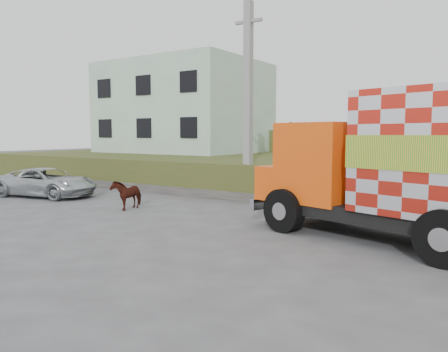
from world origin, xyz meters
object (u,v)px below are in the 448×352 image
Objects in this scene: utility_pole at (248,101)px; suv at (47,182)px; cow at (127,194)px; cargo_truck at (430,168)px; pedestrian at (291,142)px.

utility_pole is 1.77× the size of suv.
suv reaches higher than cow.
cargo_truck is 6.88× the size of cow.
cow is (-2.64, -4.20, -3.53)m from utility_pole.
utility_pole reaches higher than suv.
cargo_truck is 15.40m from suv.
pedestrian is at bearing -67.33° from suv.
cargo_truck is 1.96× the size of suv.
suv is at bearing -153.77° from utility_pole.
utility_pole is 2.91m from pedestrian.
cargo_truck is (7.43, -4.13, -2.13)m from utility_pole.
utility_pole reaches higher than cargo_truck.
suv is at bearing 49.41° from pedestrian.
utility_pole is 8.77m from cargo_truck.
cargo_truck is at bearing -102.70° from suv.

